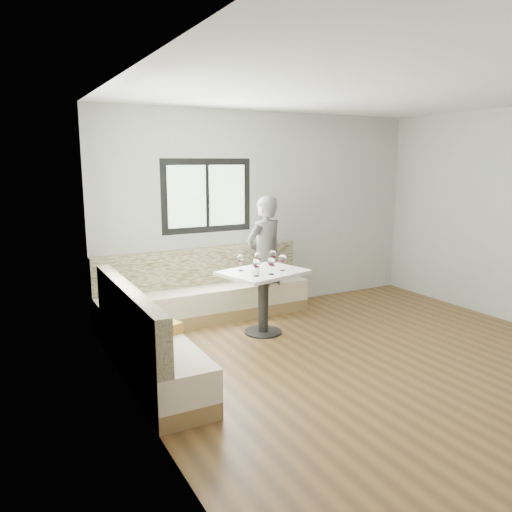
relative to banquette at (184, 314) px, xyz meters
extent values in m
cube|color=brown|center=(1.59, -1.63, -0.33)|extent=(5.00, 5.00, 0.01)
cube|color=white|center=(1.59, -1.63, 2.47)|extent=(5.00, 5.00, 0.01)
cube|color=#B7B7B2|center=(1.59, 0.87, 1.07)|extent=(5.00, 0.01, 2.80)
cube|color=#B7B7B2|center=(-0.91, -1.63, 1.07)|extent=(0.01, 5.00, 2.80)
cube|color=black|center=(0.69, 0.86, 1.32)|extent=(1.30, 0.02, 1.00)
cube|color=black|center=(-0.90, -0.73, 1.32)|extent=(0.02, 1.30, 1.00)
cube|color=olive|center=(0.54, 0.59, -0.25)|extent=(2.90, 0.55, 0.16)
cube|color=beige|center=(0.54, 0.59, -0.03)|extent=(2.90, 0.55, 0.29)
cube|color=beige|center=(0.54, 0.80, 0.37)|extent=(2.90, 0.14, 0.50)
cube|color=olive|center=(-0.64, -0.81, -0.25)|extent=(0.55, 2.25, 0.16)
cube|color=beige|center=(-0.64, -0.81, -0.03)|extent=(0.55, 2.25, 0.29)
cube|color=beige|center=(-0.84, -0.81, 0.37)|extent=(0.14, 2.25, 0.50)
cube|color=gold|center=(-0.56, -0.84, 0.17)|extent=(0.45, 0.45, 0.11)
cylinder|color=black|center=(0.96, -0.21, -0.32)|extent=(0.47, 0.47, 0.02)
cylinder|color=black|center=(0.96, -0.21, 0.04)|extent=(0.13, 0.13, 0.75)
cube|color=white|center=(0.96, -0.21, 0.44)|extent=(1.12, 0.97, 0.04)
imported|color=#55524F|center=(1.36, 0.47, 0.50)|extent=(0.68, 0.53, 1.65)
cylinder|color=white|center=(0.83, -0.26, 0.48)|extent=(0.09, 0.09, 0.04)
sphere|color=black|center=(0.85, -0.25, 0.49)|extent=(0.02, 0.02, 0.02)
sphere|color=black|center=(0.82, -0.26, 0.49)|extent=(0.02, 0.02, 0.02)
sphere|color=black|center=(0.83, -0.28, 0.49)|extent=(0.02, 0.02, 0.02)
cylinder|color=white|center=(0.76, -0.42, 0.47)|extent=(0.07, 0.07, 0.01)
cylinder|color=white|center=(0.76, -0.42, 0.51)|extent=(0.01, 0.01, 0.09)
ellipsoid|color=white|center=(0.76, -0.42, 0.62)|extent=(0.09, 0.09, 0.11)
cylinder|color=#4A0517|center=(0.76, -0.42, 0.59)|extent=(0.06, 0.06, 0.02)
cylinder|color=white|center=(0.96, -0.42, 0.47)|extent=(0.07, 0.07, 0.01)
cylinder|color=white|center=(0.96, -0.42, 0.51)|extent=(0.01, 0.01, 0.09)
ellipsoid|color=white|center=(0.96, -0.42, 0.62)|extent=(0.09, 0.09, 0.11)
cylinder|color=#4A0517|center=(0.96, -0.42, 0.59)|extent=(0.06, 0.06, 0.02)
cylinder|color=white|center=(1.18, -0.31, 0.47)|extent=(0.07, 0.07, 0.01)
cylinder|color=white|center=(1.18, -0.31, 0.51)|extent=(0.01, 0.01, 0.09)
ellipsoid|color=white|center=(1.18, -0.31, 0.62)|extent=(0.09, 0.09, 0.11)
cylinder|color=#4A0517|center=(1.18, -0.31, 0.59)|extent=(0.06, 0.06, 0.02)
cylinder|color=white|center=(0.97, -0.07, 0.47)|extent=(0.07, 0.07, 0.01)
cylinder|color=white|center=(0.97, -0.07, 0.51)|extent=(0.01, 0.01, 0.09)
ellipsoid|color=white|center=(0.97, -0.07, 0.62)|extent=(0.09, 0.09, 0.11)
cylinder|color=#4A0517|center=(0.97, -0.07, 0.59)|extent=(0.06, 0.06, 0.02)
cylinder|color=white|center=(1.20, -0.03, 0.47)|extent=(0.07, 0.07, 0.01)
cylinder|color=white|center=(1.20, -0.03, 0.51)|extent=(0.01, 0.01, 0.09)
ellipsoid|color=white|center=(1.20, -0.03, 0.62)|extent=(0.09, 0.09, 0.11)
cylinder|color=#4A0517|center=(1.20, -0.03, 0.59)|extent=(0.06, 0.06, 0.02)
cylinder|color=white|center=(0.73, -0.08, 0.47)|extent=(0.07, 0.07, 0.01)
cylinder|color=white|center=(0.73, -0.08, 0.51)|extent=(0.01, 0.01, 0.09)
ellipsoid|color=white|center=(0.73, -0.08, 0.62)|extent=(0.09, 0.09, 0.11)
cylinder|color=#4A0517|center=(0.73, -0.08, 0.59)|extent=(0.06, 0.06, 0.02)
camera|label=1|loc=(-1.92, -5.42, 1.80)|focal=35.00mm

